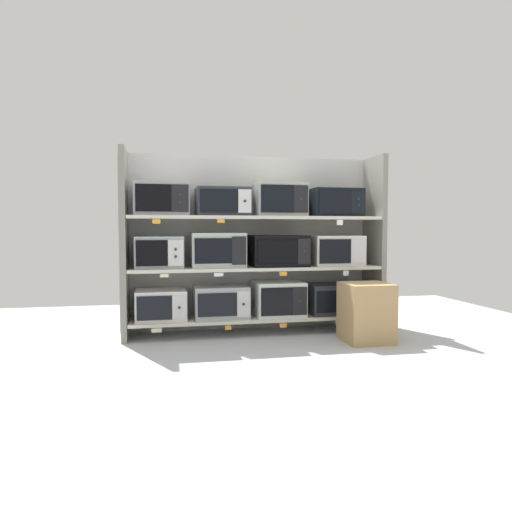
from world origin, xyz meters
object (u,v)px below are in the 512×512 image
(microwave_5, at_px, (218,250))
(microwave_4, at_px, (159,252))
(microwave_7, at_px, (336,250))
(shipping_carton, at_px, (366,312))
(microwave_0, at_px, (161,305))
(microwave_9, at_px, (222,202))
(microwave_3, at_px, (334,298))
(microwave_11, at_px, (334,203))
(microwave_1, at_px, (221,302))
(microwave_6, at_px, (278,251))
(microwave_8, at_px, (162,199))
(microwave_10, at_px, (280,200))
(microwave_2, at_px, (278,298))

(microwave_5, bearing_deg, microwave_4, -179.96)
(microwave_7, relative_size, shipping_carton, 0.96)
(microwave_0, bearing_deg, microwave_9, -0.01)
(microwave_3, xyz_separation_m, microwave_11, (-0.01, -0.00, 0.95))
(microwave_4, distance_m, microwave_11, 1.76)
(microwave_1, distance_m, microwave_6, 0.74)
(microwave_11, height_order, shipping_carton, microwave_11)
(microwave_8, bearing_deg, microwave_10, -0.00)
(microwave_6, bearing_deg, microwave_2, -2.78)
(microwave_5, bearing_deg, shipping_carton, -23.60)
(microwave_8, xyz_separation_m, microwave_9, (0.56, -0.00, -0.02))
(microwave_1, height_order, microwave_7, microwave_7)
(microwave_3, xyz_separation_m, shipping_carton, (0.09, -0.55, -0.05))
(microwave_7, xyz_separation_m, microwave_8, (-1.69, -0.00, 0.48))
(microwave_8, bearing_deg, microwave_5, 0.04)
(microwave_7, relative_size, microwave_11, 1.02)
(microwave_2, bearing_deg, microwave_3, 0.04)
(microwave_4, height_order, microwave_6, microwave_6)
(microwave_2, height_order, microwave_9, microwave_9)
(microwave_0, bearing_deg, microwave_2, -0.00)
(microwave_3, distance_m, microwave_4, 1.77)
(microwave_8, bearing_deg, shipping_carton, -17.22)
(microwave_2, relative_size, microwave_6, 0.88)
(shipping_carton, bearing_deg, microwave_5, 156.40)
(microwave_3, distance_m, microwave_11, 0.95)
(microwave_1, bearing_deg, microwave_8, -179.97)
(microwave_10, bearing_deg, microwave_5, 179.96)
(microwave_0, relative_size, microwave_10, 0.96)
(microwave_8, relative_size, microwave_10, 1.02)
(microwave_0, bearing_deg, microwave_10, -0.00)
(microwave_2, relative_size, microwave_7, 0.94)
(microwave_4, relative_size, shipping_carton, 0.84)
(microwave_1, relative_size, microwave_7, 1.02)
(microwave_11, distance_m, shipping_carton, 1.14)
(microwave_1, height_order, microwave_9, microwave_9)
(microwave_1, height_order, microwave_4, microwave_4)
(microwave_0, distance_m, microwave_2, 1.12)
(microwave_1, distance_m, microwave_9, 0.94)
(microwave_9, bearing_deg, microwave_2, 0.01)
(microwave_8, bearing_deg, microwave_6, 0.01)
(microwave_3, distance_m, microwave_5, 1.27)
(microwave_9, height_order, shipping_carton, microwave_9)
(microwave_4, xyz_separation_m, microwave_7, (1.71, 0.00, 0.00))
(microwave_4, bearing_deg, microwave_1, 0.03)
(microwave_5, height_order, microwave_7, microwave_5)
(microwave_4, height_order, microwave_11, microwave_11)
(microwave_6, xyz_separation_m, microwave_9, (-0.54, -0.00, 0.46))
(microwave_1, distance_m, microwave_10, 1.13)
(microwave_10, bearing_deg, microwave_9, -180.00)
(microwave_5, bearing_deg, microwave_11, -0.02)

